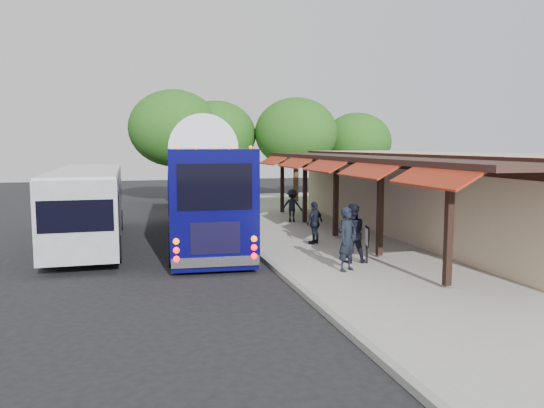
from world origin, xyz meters
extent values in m
plane|color=black|center=(0.00, 0.00, 0.00)|extent=(90.00, 90.00, 0.00)
cube|color=#9E9B93|center=(5.00, 4.00, 0.07)|extent=(10.00, 40.00, 0.15)
cube|color=gray|center=(0.05, 4.00, 0.07)|extent=(0.20, 40.00, 0.16)
cube|color=tan|center=(8.50, 4.00, 1.80)|extent=(5.00, 20.00, 3.60)
cube|color=black|center=(5.98, 4.00, 3.30)|extent=(0.06, 20.00, 0.60)
cube|color=#331E19|center=(4.90, 4.00, 3.40)|extent=(2.60, 20.00, 0.18)
cube|color=black|center=(3.78, -4.00, 1.80)|extent=(0.18, 0.18, 3.16)
cube|color=#9A230E|center=(3.35, -4.00, 3.15)|extent=(1.00, 3.20, 0.57)
cube|color=black|center=(3.78, 0.00, 1.80)|extent=(0.18, 0.18, 3.16)
cube|color=#9A230E|center=(3.35, 0.00, 3.15)|extent=(1.00, 3.20, 0.57)
cube|color=black|center=(3.78, 4.00, 1.80)|extent=(0.18, 0.18, 3.16)
cube|color=#9A230E|center=(3.35, 4.00, 3.15)|extent=(1.00, 3.20, 0.57)
cube|color=black|center=(3.78, 8.00, 1.80)|extent=(0.18, 0.18, 3.16)
cube|color=#9A230E|center=(3.35, 8.00, 3.15)|extent=(1.00, 3.20, 0.57)
cube|color=black|center=(3.78, 12.00, 1.80)|extent=(0.18, 0.18, 3.16)
cube|color=#9A230E|center=(3.35, 12.00, 3.15)|extent=(1.00, 3.20, 0.57)
sphere|color=#16697C|center=(4.20, -2.00, 2.88)|extent=(0.26, 0.26, 0.26)
sphere|color=#16697C|center=(4.20, 3.00, 2.88)|extent=(0.26, 0.26, 0.26)
sphere|color=#16697C|center=(4.20, 8.00, 2.88)|extent=(0.26, 0.26, 0.26)
cube|color=#08064C|center=(-1.45, 5.74, 2.15)|extent=(3.55, 12.87, 3.34)
cube|color=#08064C|center=(-1.45, 5.74, 0.32)|extent=(3.49, 12.74, 0.37)
ellipsoid|color=white|center=(-1.45, 5.74, 3.80)|extent=(3.54, 12.62, 0.59)
cube|color=black|center=(-1.45, -0.62, 2.70)|extent=(2.21, 0.18, 1.38)
cube|color=silver|center=(-1.45, -0.55, 0.45)|extent=(2.66, 0.37, 0.30)
sphere|color=#FF0C0C|center=(-2.61, -0.64, 0.72)|extent=(0.19, 0.19, 0.19)
sphere|color=#FF0C0C|center=(-0.29, -0.64, 0.72)|extent=(0.19, 0.19, 0.19)
cylinder|color=black|center=(-2.67, 0.91, 0.55)|extent=(0.39, 1.12, 1.10)
cylinder|color=black|center=(-0.23, 0.91, 0.55)|extent=(0.39, 1.12, 1.10)
cylinder|color=black|center=(-2.67, 9.81, 0.55)|extent=(0.39, 1.12, 1.10)
cylinder|color=black|center=(-0.23, 9.81, 0.55)|extent=(0.39, 1.12, 1.10)
cube|color=gray|center=(-5.94, 5.96, 1.62)|extent=(2.52, 11.13, 2.56)
cube|color=black|center=(-7.16, 5.96, 1.84)|extent=(0.11, 9.45, 0.97)
cube|color=black|center=(-4.72, 5.96, 1.84)|extent=(0.11, 9.45, 0.97)
cube|color=silver|center=(-5.94, 5.96, 2.94)|extent=(2.47, 10.91, 0.10)
cylinder|color=black|center=(-7.05, 2.07, 0.46)|extent=(0.28, 0.93, 0.93)
cylinder|color=black|center=(-4.83, 2.07, 0.46)|extent=(0.28, 0.93, 0.93)
cylinder|color=black|center=(-7.05, 9.30, 0.46)|extent=(0.28, 0.93, 0.93)
cylinder|color=black|center=(-4.83, 9.30, 0.46)|extent=(0.28, 0.93, 0.93)
imported|color=black|center=(1.98, -1.50, 1.12)|extent=(0.84, 0.76, 1.93)
imported|color=black|center=(2.57, -0.46, 1.11)|extent=(1.04, 0.88, 1.91)
imported|color=black|center=(2.50, 2.93, 0.97)|extent=(1.01, 0.90, 1.64)
imported|color=black|center=(3.39, 8.81, 0.95)|extent=(1.20, 1.02, 1.60)
cube|color=black|center=(2.99, -0.73, 0.75)|extent=(0.08, 0.08, 1.19)
cube|color=black|center=(2.99, -0.73, 1.02)|extent=(0.17, 0.54, 0.65)
cube|color=white|center=(2.96, -0.73, 1.02)|extent=(0.12, 0.44, 0.54)
cylinder|color=#382314|center=(1.31, 19.70, 1.56)|extent=(0.36, 0.36, 3.13)
ellipsoid|color=#205C17|center=(1.31, 19.70, 4.62)|extent=(5.40, 5.40, 4.59)
cylinder|color=#382314|center=(6.46, 18.02, 1.60)|extent=(0.36, 0.36, 3.21)
ellipsoid|color=#205C17|center=(6.46, 18.02, 4.74)|extent=(5.54, 5.54, 4.71)
cylinder|color=#382314|center=(11.41, 19.23, 1.41)|extent=(0.36, 0.36, 2.82)
ellipsoid|color=#205C17|center=(11.41, 19.23, 4.17)|extent=(4.88, 4.88, 4.14)
cylinder|color=#382314|center=(-1.51, 19.10, 1.70)|extent=(0.36, 0.36, 3.39)
ellipsoid|color=#205C17|center=(-1.51, 19.10, 5.01)|extent=(5.86, 5.86, 4.98)
camera|label=1|loc=(-4.23, -16.11, 3.93)|focal=35.00mm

